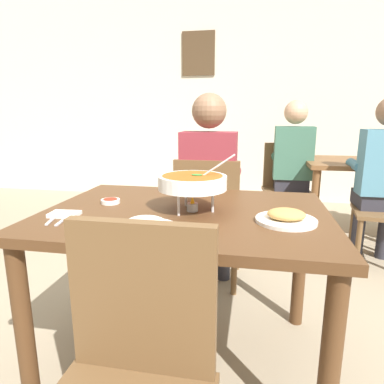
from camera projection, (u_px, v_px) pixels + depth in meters
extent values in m
plane|color=gray|center=(186.00, 357.00, 1.68)|extent=(16.00, 16.00, 0.00)
cube|color=beige|center=(236.00, 90.00, 4.57)|extent=(10.00, 0.10, 3.00)
cube|color=#4C3823|center=(198.00, 53.00, 4.49)|extent=(0.44, 0.03, 0.56)
cube|color=#51331C|center=(186.00, 215.00, 1.51)|extent=(1.25, 0.92, 0.04)
cylinder|color=#51331C|center=(24.00, 329.00, 1.31)|extent=(0.07, 0.07, 0.72)
cylinder|color=#51331C|center=(330.00, 368.00, 1.11)|extent=(0.07, 0.07, 0.72)
cylinder|color=#51331C|center=(110.00, 250.00, 2.08)|extent=(0.07, 0.07, 0.72)
cylinder|color=#51331C|center=(300.00, 265.00, 1.88)|extent=(0.07, 0.07, 0.72)
cube|color=brown|center=(210.00, 222.00, 2.38)|extent=(0.44, 0.44, 0.03)
cube|color=brown|center=(206.00, 196.00, 2.14)|extent=(0.42, 0.04, 0.45)
cylinder|color=brown|center=(237.00, 244.00, 2.58)|extent=(0.04, 0.04, 0.42)
cylinder|color=brown|center=(189.00, 240.00, 2.65)|extent=(0.04, 0.04, 0.42)
cylinder|color=brown|center=(234.00, 265.00, 2.22)|extent=(0.04, 0.04, 0.42)
cylinder|color=brown|center=(178.00, 260.00, 2.28)|extent=(0.04, 0.04, 0.42)
cylinder|color=#2D2D38|center=(224.00, 250.00, 2.43)|extent=(0.10, 0.10, 0.45)
cylinder|color=#2D2D38|center=(196.00, 248.00, 2.47)|extent=(0.10, 0.10, 0.45)
cube|color=#2D2D38|center=(210.00, 213.00, 2.35)|extent=(0.32, 0.32, 0.12)
cube|color=maroon|center=(209.00, 171.00, 2.20)|extent=(0.36, 0.20, 0.50)
sphere|color=#846047|center=(209.00, 111.00, 2.11)|extent=(0.22, 0.22, 0.22)
cylinder|color=maroon|center=(235.00, 174.00, 2.37)|extent=(0.08, 0.28, 0.08)
cylinder|color=maroon|center=(190.00, 172.00, 2.43)|extent=(0.08, 0.28, 0.08)
cube|color=brown|center=(142.00, 298.00, 0.94)|extent=(0.42, 0.04, 0.45)
cylinder|color=silver|center=(213.00, 201.00, 1.46)|extent=(0.01, 0.01, 0.10)
cylinder|color=silver|center=(186.00, 196.00, 1.56)|extent=(0.01, 0.01, 0.10)
cylinder|color=silver|center=(179.00, 204.00, 1.41)|extent=(0.01, 0.01, 0.10)
torus|color=silver|center=(192.00, 189.00, 1.47)|extent=(0.21, 0.21, 0.01)
cylinder|color=#B2B2B7|center=(192.00, 207.00, 1.49)|extent=(0.05, 0.05, 0.04)
cone|color=orange|center=(192.00, 200.00, 1.48)|extent=(0.02, 0.02, 0.04)
cylinder|color=white|center=(192.00, 182.00, 1.46)|extent=(0.30, 0.30, 0.06)
cylinder|color=#B75119|center=(192.00, 177.00, 1.46)|extent=(0.26, 0.26, 0.01)
ellipsoid|color=#388433|center=(197.00, 175.00, 1.45)|extent=(0.05, 0.03, 0.01)
cylinder|color=silver|center=(214.00, 169.00, 1.45)|extent=(0.18, 0.01, 0.13)
cylinder|color=white|center=(146.00, 229.00, 1.23)|extent=(0.24, 0.24, 0.01)
ellipsoid|color=white|center=(146.00, 223.00, 1.23)|extent=(0.15, 0.13, 0.04)
cylinder|color=white|center=(286.00, 220.00, 1.34)|extent=(0.24, 0.24, 0.01)
ellipsoid|color=tan|center=(286.00, 214.00, 1.33)|extent=(0.15, 0.13, 0.04)
cylinder|color=white|center=(110.00, 201.00, 1.62)|extent=(0.09, 0.09, 0.02)
cylinder|color=maroon|center=(110.00, 199.00, 1.62)|extent=(0.07, 0.07, 0.01)
cube|color=white|center=(65.00, 214.00, 1.42)|extent=(0.13, 0.09, 0.02)
cube|color=silver|center=(53.00, 218.00, 1.37)|extent=(0.06, 0.17, 0.01)
cube|color=silver|center=(65.00, 219.00, 1.37)|extent=(0.04, 0.17, 0.01)
cube|color=brown|center=(361.00, 163.00, 3.13)|extent=(1.00, 0.80, 0.04)
cylinder|color=brown|center=(314.00, 210.00, 2.97)|extent=(0.07, 0.07, 0.72)
cylinder|color=brown|center=(304.00, 192.00, 3.62)|extent=(0.07, 0.07, 0.72)
cube|color=brown|center=(383.00, 178.00, 2.73)|extent=(0.42, 0.10, 0.45)
cylinder|color=brown|center=(358.00, 246.00, 2.53)|extent=(0.04, 0.04, 0.42)
cylinder|color=brown|center=(352.00, 230.00, 2.88)|extent=(0.04, 0.04, 0.42)
cube|color=brown|center=(287.00, 192.00, 3.31)|extent=(0.49, 0.49, 0.03)
cube|color=brown|center=(284.00, 165.00, 3.45)|extent=(0.42, 0.09, 0.45)
cylinder|color=brown|center=(270.00, 219.00, 3.18)|extent=(0.04, 0.04, 0.42)
cylinder|color=brown|center=(311.00, 220.00, 3.16)|extent=(0.04, 0.04, 0.42)
cylinder|color=brown|center=(264.00, 208.00, 3.55)|extent=(0.04, 0.04, 0.42)
cylinder|color=brown|center=(300.00, 209.00, 3.53)|extent=(0.04, 0.04, 0.42)
cylinder|color=#2D2D38|center=(384.00, 232.00, 2.79)|extent=(0.10, 0.10, 0.45)
cylinder|color=#2D2D38|center=(358.00, 231.00, 2.83)|extent=(0.10, 0.10, 0.45)
cube|color=#2D2D38|center=(377.00, 200.00, 2.71)|extent=(0.32, 0.32, 0.12)
cylinder|color=teal|center=(355.00, 165.00, 2.79)|extent=(0.08, 0.28, 0.08)
cylinder|color=#2D2D38|center=(298.00, 210.00, 3.45)|extent=(0.10, 0.10, 0.45)
cylinder|color=#2D2D38|center=(278.00, 209.00, 3.49)|extent=(0.10, 0.10, 0.45)
cube|color=#2D2D38|center=(290.00, 183.00, 3.37)|extent=(0.32, 0.32, 0.12)
cube|color=#3D6B56|center=(293.00, 153.00, 3.22)|extent=(0.36, 0.20, 0.50)
sphere|color=tan|center=(296.00, 112.00, 3.14)|extent=(0.22, 0.22, 0.22)
cylinder|color=#3D6B56|center=(307.00, 156.00, 3.40)|extent=(0.08, 0.28, 0.08)
cylinder|color=#3D6B56|center=(275.00, 155.00, 3.45)|extent=(0.08, 0.28, 0.08)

